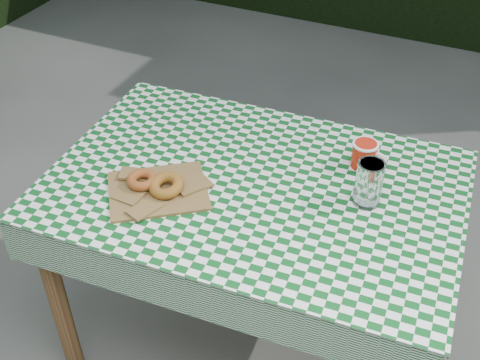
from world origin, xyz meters
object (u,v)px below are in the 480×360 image
Objects in this scene: table at (252,271)px; paper_bag at (158,190)px; drinking_glass at (369,183)px; coffee_mug at (364,155)px.

paper_bag is (-0.24, -0.15, 0.39)m from table.
drinking_glass reaches higher than paper_bag.
drinking_glass is at bearing 20.22° from paper_bag.
paper_bag is 1.87× the size of coffee_mug.
drinking_glass is (0.33, 0.05, 0.45)m from table.
coffee_mug reaches higher than paper_bag.
coffee_mug is at bearing 35.59° from table.
paper_bag is 0.61m from drinking_glass.
coffee_mug is (0.27, 0.22, 0.42)m from table.
drinking_glass is at bearing -61.43° from coffee_mug.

